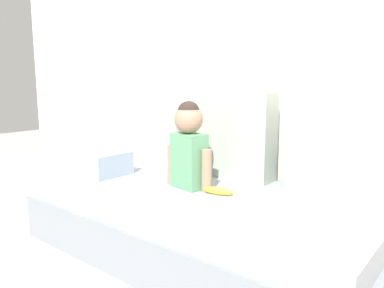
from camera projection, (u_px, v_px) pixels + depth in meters
name	position (u px, v px, depth m)	size (l,w,h in m)	color
ground_plane	(195.00, 255.00, 2.15)	(12.00, 12.00, 0.00)	#B2ADA3
back_wall	(253.00, 42.00, 2.39)	(5.21, 0.10, 2.46)	silver
couch	(195.00, 223.00, 2.11)	(2.01, 0.91, 0.39)	gray
throw_pillow_left	(158.00, 132.00, 2.70)	(0.47, 0.16, 0.46)	silver
throw_pillow_center	(231.00, 135.00, 2.31)	(0.55, 0.16, 0.53)	#99A393
throw_pillow_right	(333.00, 153.00, 1.93)	(0.46, 0.16, 0.45)	#B2BCC6
toddler	(189.00, 143.00, 2.07)	(0.31, 0.16, 0.48)	#568E66
banana	(218.00, 191.00, 1.97)	(0.17, 0.04, 0.04)	yellow
folded_blanket	(97.00, 162.00, 2.43)	(0.40, 0.28, 0.15)	#8E9EB2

